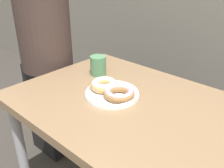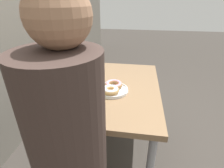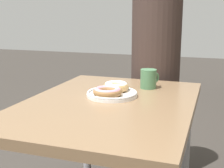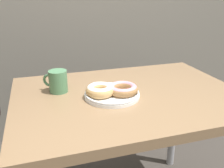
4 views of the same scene
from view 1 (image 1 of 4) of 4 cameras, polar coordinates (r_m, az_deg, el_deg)
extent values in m
cube|color=#846647|center=(1.09, 3.89, -4.84)|extent=(1.03, 0.75, 0.04)
cylinder|color=#99999E|center=(1.45, -19.77, -15.49)|extent=(0.05, 0.05, 0.69)
cylinder|color=#99999E|center=(1.74, -1.67, -6.08)|extent=(0.05, 0.05, 0.69)
cylinder|color=white|center=(1.12, 0.00, -2.44)|extent=(0.24, 0.24, 0.01)
torus|color=white|center=(1.11, 0.00, -1.90)|extent=(0.24, 0.24, 0.01)
torus|color=#9E7042|center=(1.07, 1.64, -2.19)|extent=(0.17, 0.17, 0.04)
torus|color=pink|center=(1.07, 1.65, -1.89)|extent=(0.16, 0.16, 0.03)
torus|color=tan|center=(1.14, -1.83, -0.29)|extent=(0.17, 0.17, 0.04)
torus|color=white|center=(1.13, -1.83, 0.05)|extent=(0.16, 0.16, 0.03)
cylinder|color=#4C7F56|center=(1.32, -3.17, 4.25)|extent=(0.08, 0.08, 0.10)
cylinder|color=#382114|center=(1.30, -3.22, 6.06)|extent=(0.07, 0.07, 0.00)
torus|color=#4C7F56|center=(1.36, -3.52, 4.97)|extent=(0.06, 0.04, 0.06)
cube|color=black|center=(1.82, -13.82, -5.60)|extent=(0.28, 0.20, 0.67)
cylinder|color=#3D2D28|center=(1.56, -15.44, 13.08)|extent=(0.32, 0.32, 0.54)
camera|label=2|loc=(1.88, -34.15, 25.26)|focal=28.00mm
camera|label=3|loc=(1.39, 72.13, 1.63)|focal=50.00mm
camera|label=4|loc=(1.00, -61.59, 7.07)|focal=40.00mm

